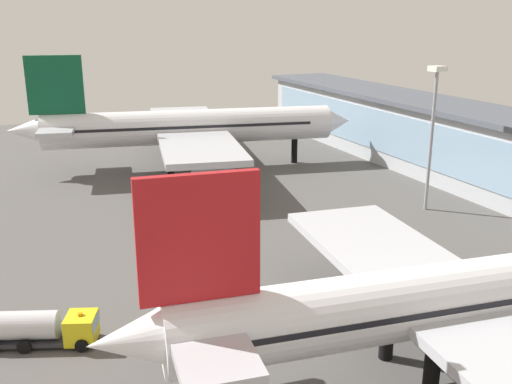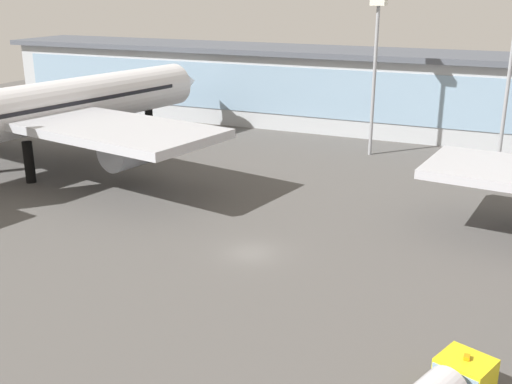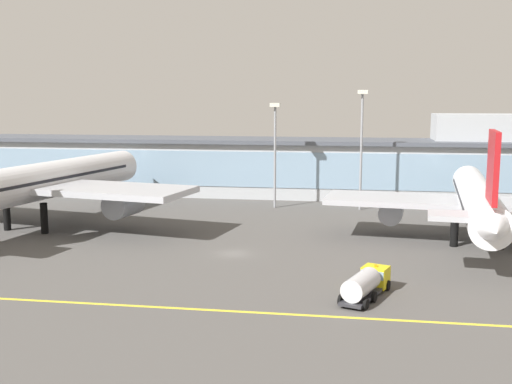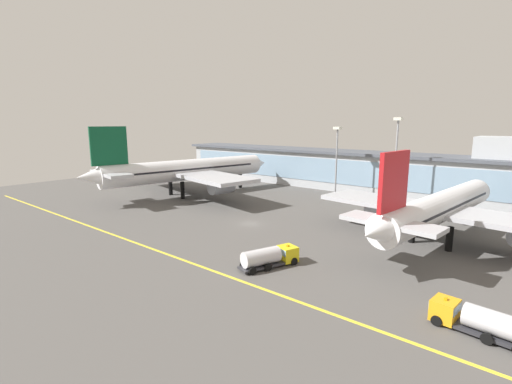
# 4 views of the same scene
# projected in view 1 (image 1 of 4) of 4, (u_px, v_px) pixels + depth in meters

# --- Properties ---
(ground_plane) EXTENTS (182.54, 182.54, 0.00)m
(ground_plane) POSITION_uv_depth(u_px,v_px,m) (176.00, 244.00, 67.92)
(ground_plane) COLOR #514F4C
(airliner_near_left) EXTENTS (50.99, 58.45, 19.56)m
(airliner_near_left) POSITION_uv_depth(u_px,v_px,m) (188.00, 128.00, 99.54)
(airliner_near_left) COLOR black
(airliner_near_left) RESTS_ON ground
(airliner_near_right) EXTENTS (43.16, 50.07, 16.79)m
(airliner_near_right) POSITION_uv_depth(u_px,v_px,m) (448.00, 299.00, 41.52)
(airliner_near_right) COLOR black
(airliner_near_right) RESTS_ON ground
(fuel_tanker_truck) EXTENTS (5.52, 9.33, 2.90)m
(fuel_tanker_truck) POSITION_uv_depth(u_px,v_px,m) (44.00, 327.00, 46.71)
(fuel_tanker_truck) COLOR black
(fuel_tanker_truck) RESTS_ON ground
(apron_light_mast_centre) EXTENTS (1.80, 1.80, 19.37)m
(apron_light_mast_centre) POSITION_uv_depth(u_px,v_px,m) (433.00, 115.00, 76.22)
(apron_light_mast_centre) COLOR gray
(apron_light_mast_centre) RESTS_ON ground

